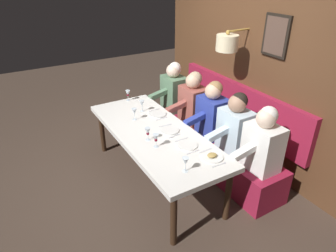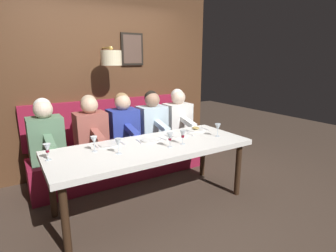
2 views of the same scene
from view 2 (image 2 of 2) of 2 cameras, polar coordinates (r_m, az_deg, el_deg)
name	(u,v)px [view 2 (image 2 of 2)]	position (r m, az deg, el deg)	size (l,w,h in m)	color
ground_plane	(153,204)	(3.31, -3.35, -16.41)	(12.00, 12.00, 0.00)	#423328
dining_table	(152,151)	(3.02, -3.53, -5.33)	(0.90, 2.27, 0.74)	silver
banquette_bench	(123,163)	(3.94, -9.64, -7.77)	(0.52, 2.47, 0.45)	maroon
back_wall_panel	(106,80)	(4.21, -13.26, 9.51)	(0.59, 3.67, 2.90)	#51331E
diner_nearest	(178,116)	(4.19, 2.10, 2.17)	(0.60, 0.40, 0.79)	white
diner_near	(152,119)	(3.95, -3.43, 1.45)	(0.60, 0.40, 0.79)	silver
diner_middle	(123,123)	(3.76, -9.60, 0.63)	(0.60, 0.40, 0.79)	#283893
diner_far	(91,127)	(3.62, -16.28, -0.26)	(0.60, 0.40, 0.79)	#934C42
diner_farthest	(46,133)	(3.53, -24.83, -1.40)	(0.60, 0.40, 0.79)	#567A5B
place_setting_0	(151,140)	(3.18, -3.74, -2.96)	(0.24, 0.32, 0.01)	silver
place_setting_1	(179,135)	(3.38, 2.37, -1.93)	(0.24, 0.31, 0.01)	silver
place_setting_2	(109,144)	(3.08, -12.53, -3.83)	(0.24, 0.31, 0.01)	silver
place_setting_3	(196,129)	(3.64, 5.96, -0.69)	(0.24, 0.31, 0.05)	white
wine_glass_0	(118,143)	(2.74, -10.66, -3.59)	(0.07, 0.07, 0.16)	silver
wine_glass_1	(47,149)	(2.78, -24.55, -4.45)	(0.07, 0.07, 0.16)	silver
wine_glass_2	(218,127)	(3.37, 10.66, -0.28)	(0.07, 0.07, 0.16)	silver
wine_glass_3	(170,137)	(2.90, 0.40, -2.36)	(0.07, 0.07, 0.16)	silver
wine_glass_4	(94,141)	(2.87, -15.60, -3.06)	(0.07, 0.07, 0.16)	silver
wine_glass_5	(183,134)	(3.01, 3.20, -1.81)	(0.07, 0.07, 0.16)	silver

